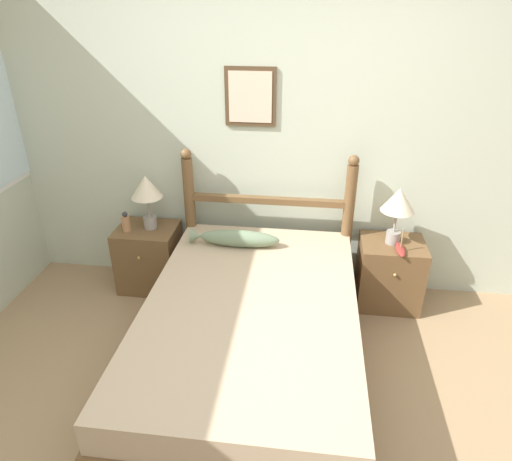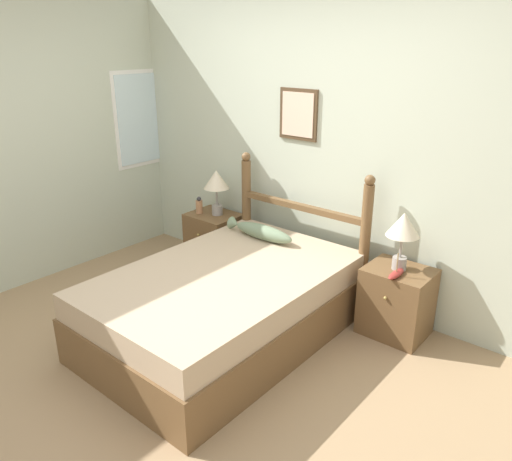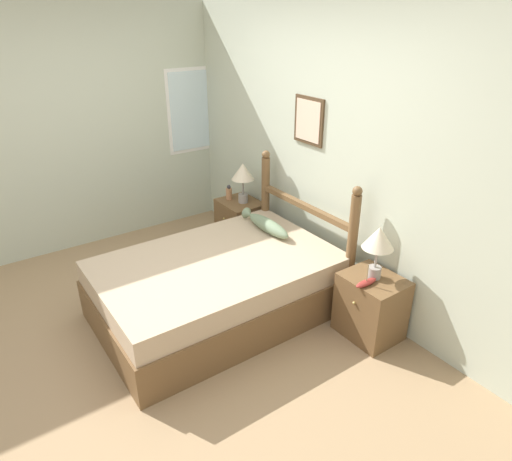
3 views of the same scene
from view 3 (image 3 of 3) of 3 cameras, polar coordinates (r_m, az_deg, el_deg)
ground_plane at (r=3.94m, az=-11.83°, el=-13.30°), size 16.00×16.00×0.00m
wall_back at (r=4.19m, az=8.75°, el=9.26°), size 6.40×0.08×2.55m
wall_left at (r=5.27m, az=-22.53°, el=11.06°), size 0.08×6.40×2.55m
bed at (r=4.04m, az=-4.85°, el=-7.02°), size 1.33×2.03×0.55m
headboard at (r=4.36m, az=6.01°, el=0.99°), size 1.33×0.09×1.19m
nightstand_left at (r=5.16m, az=-1.97°, el=0.86°), size 0.48×0.42×0.54m
nightstand_right at (r=3.89m, az=14.16°, el=-9.19°), size 0.48×0.42×0.54m
table_lamp_left at (r=4.92m, az=-1.66°, el=7.07°), size 0.24×0.24×0.44m
table_lamp_right at (r=3.60m, az=15.05°, el=-1.27°), size 0.24×0.24×0.44m
bottle at (r=5.11m, az=-3.41°, el=4.72°), size 0.07×0.07×0.17m
model_boat at (r=3.64m, az=13.62°, el=-6.33°), size 0.06×0.21×0.18m
fish_pillow at (r=4.35m, az=1.29°, el=0.75°), size 0.67×0.13×0.13m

